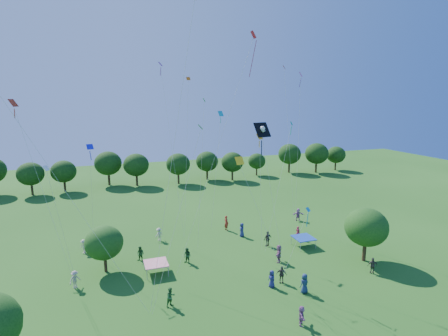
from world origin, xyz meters
TOP-DOWN VIEW (x-y plane):
  - near_tree_north at (-9.91, 20.81)m, footprint 3.64×3.64m
  - near_tree_east at (15.66, 14.49)m, footprint 4.36×4.36m
  - treeline at (-1.73, 55.43)m, footprint 88.01×8.77m
  - tent_red_stripe at (-5.28, 18.84)m, footprint 2.20×2.20m
  - tent_blue at (11.58, 19.67)m, footprint 2.20×2.20m
  - crowd_person_0 at (4.15, 12.91)m, footprint 0.57×0.85m
  - crowd_person_1 at (12.10, 21.77)m, footprint 0.63×0.71m
  - crowd_person_2 at (-1.95, 19.89)m, footprint 0.87×0.90m
  - crowd_person_3 at (-12.13, 25.94)m, footprint 1.03×1.06m
  - crowd_person_4 at (5.34, 13.31)m, footprint 1.04×0.85m
  - crowd_person_5 at (15.50, 27.40)m, footprint 1.73×1.00m
  - crowd_person_6 at (6.00, 24.66)m, footprint 0.53×0.89m
  - crowd_person_7 at (-11.28, 25.71)m, footprint 0.67×0.78m
  - crowd_person_8 at (-6.44, 21.97)m, footprint 0.89×0.80m
  - crowd_person_9 at (-3.80, 26.73)m, footprint 1.13×0.90m
  - crowd_person_10 at (7.73, 21.04)m, footprint 1.15×0.74m
  - crowd_person_11 at (3.82, 7.35)m, footprint 1.11×1.51m
  - crowd_person_12 at (6.41, 11.13)m, footprint 0.96×0.66m
  - crowd_person_13 at (4.90, 27.28)m, footprint 0.66×0.83m
  - crowd_person_14 at (-4.96, 12.91)m, footprint 0.93×0.76m
  - crowd_person_15 at (-12.53, 18.53)m, footprint 1.13×1.03m
  - crowd_person_16 at (14.52, 11.99)m, footprint 1.04×0.76m
  - crowd_person_17 at (7.07, 17.11)m, footprint 1.42×1.80m
  - pirate_kite at (2.45, 11.83)m, footprint 3.71×1.56m
  - red_high_kite at (1.72, 15.18)m, footprint 7.00×1.08m
  - small_kite_0 at (-15.26, 18.38)m, footprint 3.55×1.47m
  - small_kite_1 at (4.20, 16.00)m, footprint 1.82×2.30m
  - small_kite_2 at (-4.68, 9.05)m, footprint 3.27×2.62m
  - small_kite_3 at (-4.18, 9.66)m, footprint 3.79×1.22m
  - small_kite_4 at (6.50, 11.73)m, footprint 1.77×1.27m
  - small_kite_5 at (-2.68, 25.51)m, footprint 1.93×2.58m
  - small_kite_6 at (-13.41, 9.81)m, footprint 8.26×1.50m
  - small_kite_7 at (7.04, 16.56)m, footprint 2.22×1.12m
  - small_kite_8 at (-0.76, 23.94)m, footprint 1.03×0.30m
  - small_kite_9 at (12.66, 26.57)m, footprint 1.29×2.50m
  - small_kite_10 at (1.11, 11.74)m, footprint 4.99×0.93m
  - small_kite_11 at (-0.43, 19.23)m, footprint 0.55×1.79m
  - small_kite_12 at (-10.66, 23.18)m, footprint 0.80×2.75m
  - small_kite_13 at (13.47, 24.86)m, footprint 0.64×0.79m
  - small_kite_14 at (-12.82, 13.67)m, footprint 0.91×5.04m
  - small_kite_15 at (3.31, 25.26)m, footprint 1.55×0.61m

SIDE VIEW (x-z plane):
  - crowd_person_11 at x=3.82m, z-range 0.00..1.54m
  - crowd_person_3 at x=-12.13m, z-range 0.00..1.56m
  - crowd_person_9 at x=-3.80m, z-range 0.00..1.59m
  - crowd_person_1 at x=12.10m, z-range 0.00..1.59m
  - crowd_person_0 at x=4.15m, z-range 0.00..1.60m
  - crowd_person_8 at x=-6.44m, z-range 0.00..1.60m
  - crowd_person_16 at x=14.52m, z-range 0.00..1.61m
  - crowd_person_4 at x=5.34m, z-range 0.00..1.62m
  - crowd_person_15 at x=-12.53m, z-range 0.00..1.63m
  - crowd_person_14 at x=-4.96m, z-range 0.00..1.65m
  - crowd_person_2 at x=-1.95m, z-range 0.00..1.65m
  - crowd_person_6 at x=6.00m, z-range 0.00..1.72m
  - crowd_person_5 at x=15.50m, z-range 0.00..1.75m
  - crowd_person_12 at x=6.41m, z-range 0.00..1.77m
  - crowd_person_7 at x=-11.28m, z-range 0.00..1.78m
  - crowd_person_10 at x=7.73m, z-range 0.00..1.81m
  - crowd_person_17 at x=7.07m, z-range 0.00..1.85m
  - crowd_person_13 at x=4.90m, z-range 0.00..1.93m
  - tent_red_stripe at x=-5.28m, z-range 0.49..1.59m
  - tent_blue at x=11.58m, z-range 0.49..1.59m
  - near_tree_north at x=-9.91m, z-range 0.68..5.32m
  - near_tree_east at x=15.66m, z-range 0.86..6.51m
  - treeline at x=-1.73m, z-range 0.70..7.48m
  - small_kite_4 at x=6.50m, z-range 3.18..9.47m
  - small_kite_14 at x=-12.82m, z-range 3.68..14.70m
  - small_kite_10 at x=1.11m, z-range 4.93..15.92m
  - small_kite_12 at x=-10.66m, z-range 4.91..15.96m
  - small_kite_7 at x=7.04m, z-range 4.36..17.60m
  - small_kite_3 at x=-4.18m, z-range 4.27..17.96m
  - small_kite_1 at x=4.20m, z-range 5.20..17.48m
  - small_kite_11 at x=-0.43m, z-range 4.09..19.48m
  - small_kite_15 at x=3.31m, z-range 5.83..19.81m
  - small_kite_8 at x=-0.76m, z-range 4.50..22.08m
  - small_kite_0 at x=-15.26m, z-range 6.26..21.59m
  - pirate_kite at x=2.45m, z-range 7.33..20.86m
  - small_kite_6 at x=-13.41m, z-range 6.27..23.05m
  - small_kite_9 at x=12.66m, z-range 5.96..25.36m
  - small_kite_5 at x=-2.68m, z-range 6.23..25.43m
  - small_kite_2 at x=-4.68m, z-range 5.42..26.87m
  - small_kite_13 at x=13.47m, z-range 6.96..25.43m
  - red_high_kite at x=1.72m, z-range 7.37..28.18m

